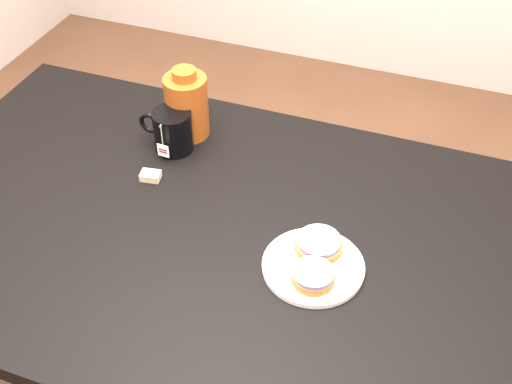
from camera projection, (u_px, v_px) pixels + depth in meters
The scene contains 7 objects.
table at pixel (202, 249), 1.44m from camera, with size 1.40×0.90×0.75m.
plate at pixel (313, 266), 1.28m from camera, with size 0.21×0.21×0.02m.
bagel_back at pixel (319, 244), 1.30m from camera, with size 0.11×0.11×0.03m.
bagel_front at pixel (313, 276), 1.24m from camera, with size 0.11×0.11×0.03m.
mug at pixel (172, 130), 1.54m from camera, with size 0.14×0.10×0.10m.
teabag_pouch at pixel (151, 176), 1.49m from camera, with size 0.04×0.03×0.02m, color #C6B793.
bagel_package at pixel (187, 105), 1.57m from camera, with size 0.11×0.11×0.18m.
Camera 1 is at (0.45, -0.88, 1.73)m, focal length 45.00 mm.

